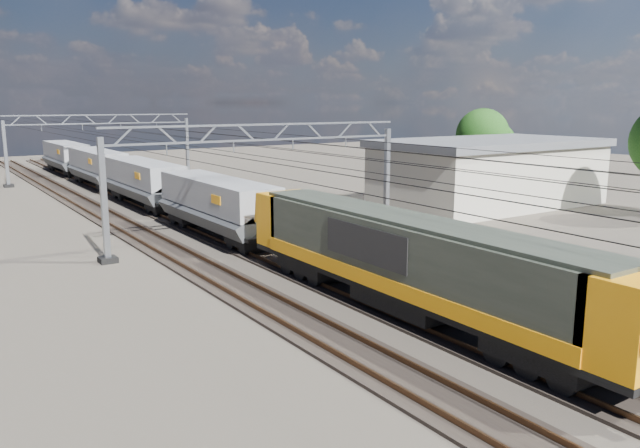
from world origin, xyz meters
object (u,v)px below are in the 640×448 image
hopper_wagon_mid (143,179)px  hopper_wagon_fourth (66,155)px  catenary_gantry_mid (265,177)px  hopper_wagon_lead (217,202)px  locomotive (407,259)px  industrial_shed (489,172)px  catenary_gantry_far (103,145)px  tree_far (486,137)px  hopper_wagon_third (97,165)px

hopper_wagon_mid → hopper_wagon_fourth: bearing=90.0°
catenary_gantry_mid → hopper_wagon_lead: (-2.00, 2.55, -1.67)m
locomotive → hopper_wagon_fourth: bearing=90.0°
industrial_shed → hopper_wagon_mid: bearing=148.4°
catenary_gantry_far → hopper_wagon_lead: 33.55m
hopper_wagon_fourth → tree_far: 47.99m
hopper_wagon_fourth → industrial_shed: (24.00, -43.15, 0.49)m
hopper_wagon_lead → hopper_wagon_third: size_ratio=1.00×
locomotive → hopper_wagon_mid: size_ratio=1.62×
hopper_wagon_mid → hopper_wagon_fourth: size_ratio=1.00×
locomotive → hopper_wagon_fourth: size_ratio=1.62×
catenary_gantry_mid → hopper_wagon_third: catenary_gantry_mid is taller
hopper_wagon_mid → tree_far: (32.32, -6.97, 2.74)m
catenary_gantry_mid → locomotive: size_ratio=0.94×
hopper_wagon_lead → tree_far: size_ratio=1.67×
catenary_gantry_mid → hopper_wagon_fourth: 45.23m
locomotive → hopper_wagon_third: locomotive is taller
hopper_wagon_mid → tree_far: 33.17m
hopper_wagon_mid → tree_far: bearing=-12.2°
hopper_wagon_lead → industrial_shed: size_ratio=0.70×
locomotive → tree_far: (32.32, 24.93, 2.65)m
catenary_gantry_mid → locomotive: bearing=-97.5°
hopper_wagon_lead → tree_far: 33.23m
catenary_gantry_far → hopper_wagon_mid: bearing=-95.9°
locomotive → industrial_shed: industrial_shed is taller
hopper_wagon_mid → hopper_wagon_fourth: 28.40m
hopper_wagon_mid → hopper_wagon_third: bearing=90.0°
hopper_wagon_lead → hopper_wagon_fourth: size_ratio=1.00×
hopper_wagon_third → tree_far: (32.32, -21.17, 2.74)m
catenary_gantry_far → locomotive: size_ratio=0.94×
catenary_gantry_far → hopper_wagon_third: catenary_gantry_far is taller
hopper_wagon_mid → tree_far: tree_far is taller
catenary_gantry_far → hopper_wagon_lead: size_ratio=1.53×
hopper_wagon_third → locomotive: bearing=-90.0°
locomotive → industrial_shed: (24.00, 17.14, 0.40)m
catenary_gantry_far → locomotive: bearing=-92.2°
hopper_wagon_lead → locomotive: bearing=-90.0°
tree_far → hopper_wagon_lead: bearing=-167.4°
hopper_wagon_lead → industrial_shed: (24.00, -0.55, 0.49)m
catenary_gantry_far → hopper_wagon_fourth: size_ratio=1.53×
industrial_shed → hopper_wagon_fourth: bearing=119.1°
hopper_wagon_third → hopper_wagon_fourth: size_ratio=1.00×
hopper_wagon_lead → hopper_wagon_third: bearing=90.0°
hopper_wagon_third → catenary_gantry_far: bearing=68.4°
locomotive → hopper_wagon_lead: (-0.00, 17.70, -0.09)m
catenary_gantry_mid → hopper_wagon_mid: catenary_gantry_mid is taller
catenary_gantry_far → tree_far: 40.09m
locomotive → tree_far: 40.90m
industrial_shed → catenary_gantry_mid: bearing=-174.8°
hopper_wagon_lead → catenary_gantry_far: bearing=86.6°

